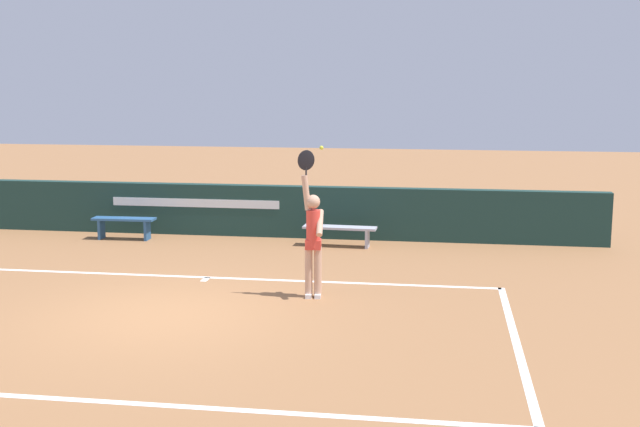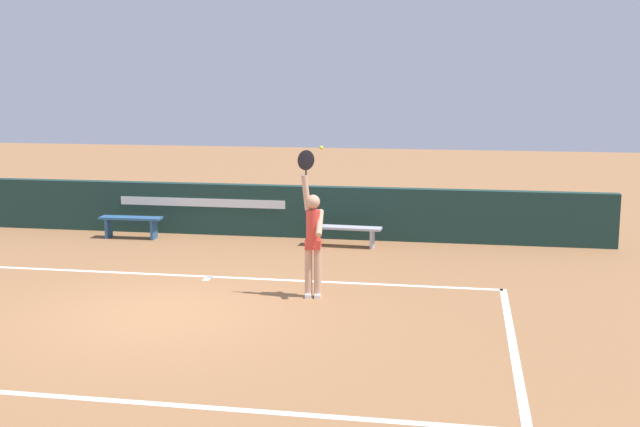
{
  "view_description": "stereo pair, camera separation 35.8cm",
  "coord_description": "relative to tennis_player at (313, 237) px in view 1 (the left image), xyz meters",
  "views": [
    {
      "loc": [
        4.26,
        -11.7,
        3.7
      ],
      "look_at": [
        2.27,
        1.46,
        1.43
      ],
      "focal_mm": 45.05,
      "sensor_mm": 36.0,
      "label": 1
    },
    {
      "loc": [
        4.62,
        -11.64,
        3.7
      ],
      "look_at": [
        2.27,
        1.46,
        1.43
      ],
      "focal_mm": 45.05,
      "sensor_mm": 36.0,
      "label": 2
    }
  ],
  "objects": [
    {
      "name": "tennis_player",
      "position": [
        0.0,
        0.0,
        0.0
      ],
      "size": [
        0.48,
        0.48,
        2.53
      ],
      "color": "tan",
      "rests_on": "ground"
    },
    {
      "name": "back_wall",
      "position": [
        -2.16,
        5.06,
        -0.45
      ],
      "size": [
        15.98,
        0.29,
        1.21
      ],
      "color": "#183531",
      "rests_on": "ground"
    },
    {
      "name": "tennis_ball",
      "position": [
        0.14,
        0.01,
        1.5
      ],
      "size": [
        0.07,
        0.07,
        0.07
      ],
      "color": "#CFDE34"
    },
    {
      "name": "ground_plane",
      "position": [
        -2.16,
        -1.35,
        -1.05
      ],
      "size": [
        60.0,
        60.0,
        0.0
      ],
      "primitive_type": "plane",
      "color": "#95643E"
    },
    {
      "name": "court_lines",
      "position": [
        -2.16,
        -1.84,
        -1.05
      ],
      "size": [
        10.87,
        5.92,
        0.0
      ],
      "color": "white",
      "rests_on": "ground"
    },
    {
      "name": "courtside_bench_near",
      "position": [
        -0.07,
        4.17,
        -0.7
      ],
      "size": [
        1.64,
        0.45,
        0.45
      ],
      "color": "#ACB0C1",
      "rests_on": "ground"
    },
    {
      "name": "courtside_bench_far",
      "position": [
        -5.08,
        4.21,
        -0.67
      ],
      "size": [
        1.45,
        0.4,
        0.5
      ],
      "color": "#2A5789",
      "rests_on": "ground"
    }
  ]
}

